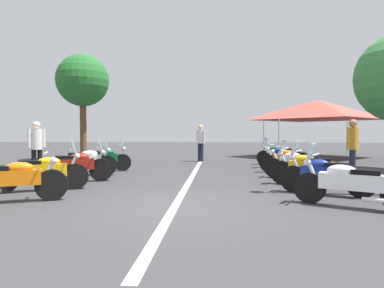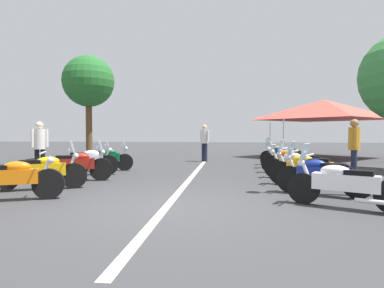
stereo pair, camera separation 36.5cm
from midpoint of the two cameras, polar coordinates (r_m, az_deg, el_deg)
ground_plane at (r=6.18m, az=-4.91°, el=-11.09°), size 80.00×80.00×0.00m
lane_centre_stripe at (r=9.53m, az=-1.50°, el=-6.39°), size 13.03×0.16×0.01m
motorcycle_left_row_0 at (r=7.54m, az=-30.39°, el=-5.43°), size 1.03×2.08×1.00m
motorcycle_left_row_1 at (r=8.66m, az=-25.84°, el=-4.36°), size 1.11×2.02×1.21m
motorcycle_left_row_2 at (r=9.81m, az=-20.95°, el=-3.52°), size 0.98×2.09×1.22m
motorcycle_left_row_3 at (r=11.10m, az=-19.17°, el=-2.87°), size 0.94×2.02×1.22m
motorcycle_left_row_4 at (r=12.12m, az=-16.25°, el=-2.48°), size 0.96×1.99×1.20m
motorcycle_right_row_0 at (r=6.71m, az=24.51°, el=-6.23°), size 1.13×1.95×1.19m
motorcycle_right_row_1 at (r=7.85m, az=20.93°, el=-4.97°), size 1.05×1.90×1.20m
motorcycle_right_row_2 at (r=9.00m, az=18.88°, el=-4.03°), size 1.01×2.03×1.21m
motorcycle_right_row_3 at (r=10.29m, az=17.07°, el=-3.37°), size 0.92×1.98×0.98m
motorcycle_right_row_4 at (r=11.49m, az=16.00°, el=-2.76°), size 1.03×2.02×0.99m
motorcycle_right_row_5 at (r=13.00m, az=15.03°, el=-2.17°), size 0.90×2.01×1.20m
motorcycle_right_row_6 at (r=14.27m, az=14.34°, el=-1.79°), size 1.04×1.89×1.20m
bystander_0 at (r=15.57m, az=0.85°, el=0.73°), size 0.36×0.44×1.77m
bystander_1 at (r=11.36m, az=-26.39°, el=-0.04°), size 0.41×0.39×1.75m
bystander_2 at (r=10.72m, az=25.45°, el=0.02°), size 0.52×0.32×1.79m
roadside_tree_0 at (r=17.61m, az=-19.19°, el=10.33°), size 2.60×2.60×5.31m
event_tent at (r=19.41m, az=20.68°, el=5.62°), size 5.76×5.76×3.20m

